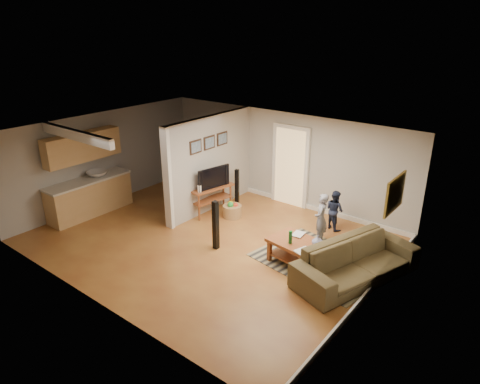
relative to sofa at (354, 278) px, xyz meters
name	(u,v)px	position (x,y,z in m)	size (l,w,h in m)	color
ground	(210,240)	(-3.30, -0.56, 0.00)	(7.50, 7.50, 0.00)	brown
room_shell	(187,166)	(-4.37, -0.13, 1.46)	(7.54, 6.02, 2.52)	#B2AFAA
area_rug	(320,262)	(-0.83, 0.13, 0.01)	(2.54, 1.86, 0.01)	black
sofa	(354,278)	(0.00, 0.00, 0.00)	(2.60, 1.02, 0.76)	#443B22
coffee_table	(303,248)	(-1.05, -0.24, 0.41)	(1.44, 0.97, 0.79)	brown
tv_console	(212,189)	(-4.24, 0.58, 0.68)	(0.66, 1.25, 1.02)	brown
speaker_left	(216,225)	(-2.93, -0.76, 0.57)	(0.11, 0.11, 1.13)	black
speaker_right	(237,187)	(-4.11, 1.47, 0.50)	(0.10, 0.10, 1.00)	black
toy_basket	(232,210)	(-3.69, 0.74, 0.18)	(0.49, 0.49, 0.43)	#986E42
child	(319,242)	(-1.26, 0.90, 0.00)	(0.43, 0.28, 1.18)	gray
toddler	(333,228)	(-1.33, 1.74, 0.00)	(0.48, 0.37, 0.98)	#1E243E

